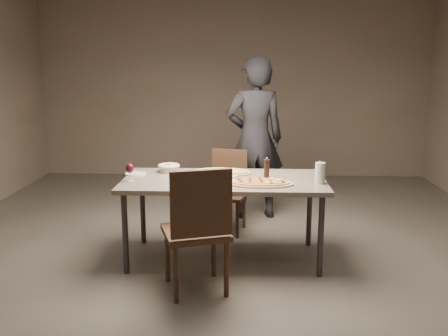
{
  "coord_description": "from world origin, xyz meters",
  "views": [
    {
      "loc": [
        0.17,
        -4.33,
        1.77
      ],
      "look_at": [
        0.0,
        0.0,
        0.85
      ],
      "focal_mm": 40.0,
      "sensor_mm": 36.0,
      "label": 1
    }
  ],
  "objects_px": {
    "bread_basket": "(169,167)",
    "chair_near": "(198,224)",
    "carafe": "(320,173)",
    "ham_pizza": "(221,172)",
    "diner": "(255,139)",
    "chair_far": "(227,186)",
    "dining_table": "(224,185)",
    "pepper_mill_left": "(267,170)",
    "zucchini_pizza": "(261,183)"
  },
  "relations": [
    {
      "from": "ham_pizza",
      "to": "chair_far",
      "type": "height_order",
      "value": "chair_far"
    },
    {
      "from": "dining_table",
      "to": "ham_pizza",
      "type": "bearing_deg",
      "value": 100.21
    },
    {
      "from": "dining_table",
      "to": "chair_far",
      "type": "height_order",
      "value": "chair_far"
    },
    {
      "from": "dining_table",
      "to": "chair_near",
      "type": "bearing_deg",
      "value": -102.89
    },
    {
      "from": "carafe",
      "to": "diner",
      "type": "relative_size",
      "value": 0.1
    },
    {
      "from": "dining_table",
      "to": "diner",
      "type": "height_order",
      "value": "diner"
    },
    {
      "from": "ham_pizza",
      "to": "chair_near",
      "type": "height_order",
      "value": "chair_near"
    },
    {
      "from": "bread_basket",
      "to": "pepper_mill_left",
      "type": "relative_size",
      "value": 1.0
    },
    {
      "from": "zucchini_pizza",
      "to": "pepper_mill_left",
      "type": "distance_m",
      "value": 0.18
    },
    {
      "from": "dining_table",
      "to": "chair_far",
      "type": "distance_m",
      "value": 0.84
    },
    {
      "from": "dining_table",
      "to": "zucchini_pizza",
      "type": "height_order",
      "value": "zucchini_pizza"
    },
    {
      "from": "chair_near",
      "to": "bread_basket",
      "type": "bearing_deg",
      "value": 92.33
    },
    {
      "from": "pepper_mill_left",
      "to": "chair_far",
      "type": "bearing_deg",
      "value": 113.52
    },
    {
      "from": "carafe",
      "to": "chair_far",
      "type": "relative_size",
      "value": 0.21
    },
    {
      "from": "pepper_mill_left",
      "to": "zucchini_pizza",
      "type": "bearing_deg",
      "value": -108.49
    },
    {
      "from": "dining_table",
      "to": "carafe",
      "type": "xyz_separation_m",
      "value": [
        0.83,
        -0.13,
        0.15
      ]
    },
    {
      "from": "pepper_mill_left",
      "to": "diner",
      "type": "bearing_deg",
      "value": 93.38
    },
    {
      "from": "pepper_mill_left",
      "to": "chair_far",
      "type": "distance_m",
      "value": 1.0
    },
    {
      "from": "ham_pizza",
      "to": "bread_basket",
      "type": "height_order",
      "value": "bread_basket"
    },
    {
      "from": "bread_basket",
      "to": "carafe",
      "type": "relative_size",
      "value": 1.14
    },
    {
      "from": "carafe",
      "to": "chair_near",
      "type": "height_order",
      "value": "chair_near"
    },
    {
      "from": "bread_basket",
      "to": "chair_near",
      "type": "relative_size",
      "value": 0.2
    },
    {
      "from": "carafe",
      "to": "ham_pizza",
      "type": "bearing_deg",
      "value": 157.88
    },
    {
      "from": "zucchini_pizza",
      "to": "chair_near",
      "type": "relative_size",
      "value": 0.55
    },
    {
      "from": "bread_basket",
      "to": "zucchini_pizza",
      "type": "bearing_deg",
      "value": -28.65
    },
    {
      "from": "bread_basket",
      "to": "diner",
      "type": "xyz_separation_m",
      "value": [
        0.83,
        1.02,
        0.12
      ]
    },
    {
      "from": "dining_table",
      "to": "diner",
      "type": "bearing_deg",
      "value": 77.04
    },
    {
      "from": "pepper_mill_left",
      "to": "chair_near",
      "type": "distance_m",
      "value": 0.93
    },
    {
      "from": "bread_basket",
      "to": "chair_near",
      "type": "distance_m",
      "value": 1.1
    },
    {
      "from": "pepper_mill_left",
      "to": "ham_pizza",
      "type": "bearing_deg",
      "value": 148.12
    },
    {
      "from": "ham_pizza",
      "to": "diner",
      "type": "relative_size",
      "value": 0.31
    },
    {
      "from": "bread_basket",
      "to": "chair_far",
      "type": "height_order",
      "value": "chair_far"
    },
    {
      "from": "ham_pizza",
      "to": "bread_basket",
      "type": "relative_size",
      "value": 2.77
    },
    {
      "from": "chair_near",
      "to": "zucchini_pizza",
      "type": "bearing_deg",
      "value": 29.89
    },
    {
      "from": "zucchini_pizza",
      "to": "dining_table",
      "type": "bearing_deg",
      "value": 162.49
    },
    {
      "from": "chair_far",
      "to": "diner",
      "type": "distance_m",
      "value": 0.71
    },
    {
      "from": "bread_basket",
      "to": "diner",
      "type": "relative_size",
      "value": 0.11
    },
    {
      "from": "dining_table",
      "to": "carafe",
      "type": "bearing_deg",
      "value": -9.17
    },
    {
      "from": "dining_table",
      "to": "zucchini_pizza",
      "type": "relative_size",
      "value": 3.23
    },
    {
      "from": "bread_basket",
      "to": "chair_far",
      "type": "xyz_separation_m",
      "value": [
        0.54,
        0.54,
        -0.31
      ]
    },
    {
      "from": "pepper_mill_left",
      "to": "chair_near",
      "type": "height_order",
      "value": "chair_near"
    },
    {
      "from": "ham_pizza",
      "to": "dining_table",
      "type": "bearing_deg",
      "value": -87.42
    },
    {
      "from": "zucchini_pizza",
      "to": "diner",
      "type": "relative_size",
      "value": 0.3
    },
    {
      "from": "chair_far",
      "to": "diner",
      "type": "bearing_deg",
      "value": -109.68
    },
    {
      "from": "dining_table",
      "to": "chair_far",
      "type": "xyz_separation_m",
      "value": [
        0.0,
        0.82,
        -0.21
      ]
    },
    {
      "from": "zucchini_pizza",
      "to": "bread_basket",
      "type": "xyz_separation_m",
      "value": [
        -0.86,
        0.47,
        0.03
      ]
    },
    {
      "from": "ham_pizza",
      "to": "diner",
      "type": "xyz_separation_m",
      "value": [
        0.34,
        1.08,
        0.15
      ]
    },
    {
      "from": "carafe",
      "to": "chair_far",
      "type": "height_order",
      "value": "carafe"
    },
    {
      "from": "chair_near",
      "to": "diner",
      "type": "distance_m",
      "value": 2.11
    },
    {
      "from": "ham_pizza",
      "to": "chair_near",
      "type": "xyz_separation_m",
      "value": [
        -0.13,
        -0.95,
        -0.2
      ]
    }
  ]
}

